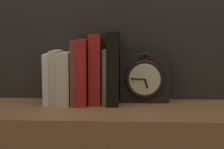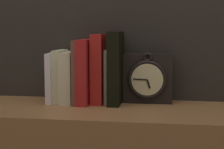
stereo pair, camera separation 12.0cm
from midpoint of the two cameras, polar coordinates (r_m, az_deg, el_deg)
name	(u,v)px [view 1 (the left image)]	position (r m, az deg, el deg)	size (l,w,h in m)	color
clock	(144,78)	(1.32, 2.36, -0.51)	(0.17, 0.08, 0.18)	black
book_slot0_white	(50,78)	(1.33, -12.07, -0.54)	(0.02, 0.14, 0.17)	white
book_slot1_cream	(56,76)	(1.33, -11.08, -0.32)	(0.03, 0.13, 0.18)	beige
book_slot2_cream	(66,78)	(1.31, -9.63, -0.51)	(0.04, 0.14, 0.18)	beige
book_slot3_brown	(76,72)	(1.30, -8.21, 0.37)	(0.02, 0.15, 0.22)	brown
book_slot4_red	(83,72)	(1.29, -7.08, 0.41)	(0.04, 0.16, 0.22)	#B31D1F
book_slot5_red	(96,69)	(1.30, -5.11, 0.87)	(0.04, 0.13, 0.24)	#B2201B
book_slot6_cream	(106,76)	(1.31, -3.59, -0.26)	(0.02, 0.11, 0.19)	beige
book_slot7_black	(114,68)	(1.28, -2.37, 1.00)	(0.04, 0.15, 0.25)	black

